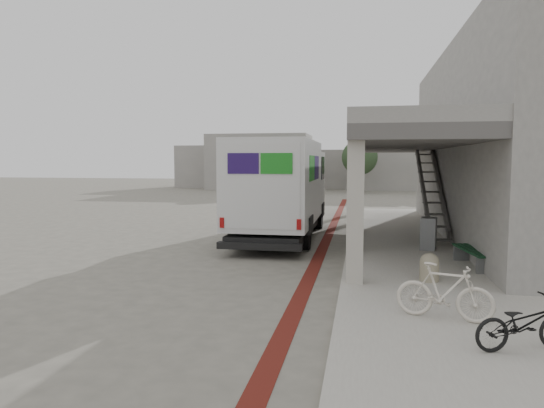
% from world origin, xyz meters
% --- Properties ---
extents(ground, '(120.00, 120.00, 0.00)m').
position_xyz_m(ground, '(0.00, 0.00, 0.00)').
color(ground, '#646056').
rests_on(ground, ground).
extents(bike_lane_stripe, '(0.35, 40.00, 0.01)m').
position_xyz_m(bike_lane_stripe, '(1.00, 2.00, 0.01)').
color(bike_lane_stripe, '#581811').
rests_on(bike_lane_stripe, ground).
extents(sidewalk, '(4.40, 28.00, 0.12)m').
position_xyz_m(sidewalk, '(4.00, 0.00, 0.06)').
color(sidewalk, '#A29C91').
rests_on(sidewalk, ground).
extents(transit_building, '(7.60, 17.00, 7.00)m').
position_xyz_m(transit_building, '(6.83, 4.50, 3.40)').
color(transit_building, gray).
rests_on(transit_building, ground).
extents(distant_backdrop, '(28.00, 10.00, 6.50)m').
position_xyz_m(distant_backdrop, '(-2.84, 35.89, 2.70)').
color(distant_backdrop, gray).
rests_on(distant_backdrop, ground).
extents(tree_left, '(3.20, 3.20, 4.80)m').
position_xyz_m(tree_left, '(-5.00, 28.00, 3.18)').
color(tree_left, '#38281C').
rests_on(tree_left, ground).
extents(tree_mid, '(3.20, 3.20, 4.80)m').
position_xyz_m(tree_mid, '(2.00, 30.00, 3.18)').
color(tree_mid, '#38281C').
rests_on(tree_mid, ground).
extents(tree_right, '(3.20, 3.20, 4.80)m').
position_xyz_m(tree_right, '(10.00, 29.00, 3.18)').
color(tree_right, '#38281C').
rests_on(tree_right, ground).
extents(fedex_truck, '(2.66, 8.38, 3.57)m').
position_xyz_m(fedex_truck, '(-0.70, 3.18, 1.90)').
color(fedex_truck, black).
rests_on(fedex_truck, ground).
extents(bench, '(0.71, 1.98, 0.45)m').
position_xyz_m(bench, '(5.10, -1.32, 0.45)').
color(bench, slate).
rests_on(bench, sidewalk).
extents(bollard_near, '(0.43, 0.43, 0.65)m').
position_xyz_m(bollard_near, '(3.79, -3.08, 0.44)').
color(bollard_near, gray).
rests_on(bollard_near, sidewalk).
extents(bollard_far, '(0.40, 0.40, 0.60)m').
position_xyz_m(bollard_far, '(2.10, 2.32, 0.42)').
color(bollard_far, tan).
rests_on(bollard_far, sidewalk).
extents(utility_cabinet, '(0.57, 0.68, 1.00)m').
position_xyz_m(utility_cabinet, '(4.30, 1.06, 0.62)').
color(utility_cabinet, slate).
rests_on(utility_cabinet, sidewalk).
extents(bicycle_black, '(1.61, 1.00, 0.80)m').
position_xyz_m(bicycle_black, '(4.58, -7.10, 0.52)').
color(bicycle_black, black).
rests_on(bicycle_black, sidewalk).
extents(bicycle_cream, '(1.71, 0.89, 0.99)m').
position_xyz_m(bicycle_cream, '(3.68, -5.87, 0.62)').
color(bicycle_cream, beige).
rests_on(bicycle_cream, sidewalk).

